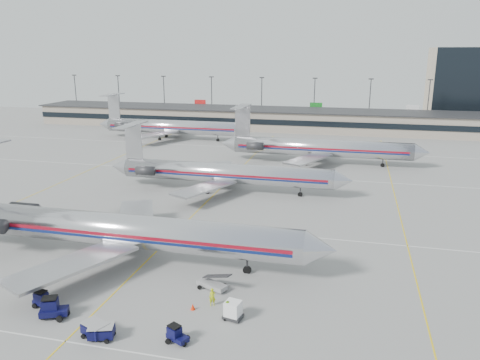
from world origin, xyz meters
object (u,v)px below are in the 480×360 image
(uld_container, at_px, (233,310))
(belt_loader, at_px, (213,284))
(jet_second_row, at_px, (221,173))
(tug_center, at_px, (52,309))
(jet_foreground, at_px, (116,229))

(uld_container, bearing_deg, belt_loader, 136.79)
(uld_container, distance_m, belt_loader, 6.05)
(jet_second_row, height_order, belt_loader, jet_second_row)
(jet_second_row, bearing_deg, belt_loader, -75.40)
(tug_center, bearing_deg, uld_container, -10.00)
(jet_foreground, bearing_deg, belt_loader, -18.16)
(jet_foreground, height_order, uld_container, jet_foreground)
(uld_container, bearing_deg, jet_foreground, 162.64)
(belt_loader, bearing_deg, tug_center, -122.24)
(jet_second_row, distance_m, belt_loader, 35.23)
(jet_foreground, relative_size, uld_container, 25.84)
(tug_center, relative_size, belt_loader, 0.69)
(jet_foreground, relative_size, belt_loader, 12.19)
(jet_second_row, xyz_separation_m, tug_center, (-3.79, -42.69, -2.37))
(uld_container, relative_size, belt_loader, 0.47)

